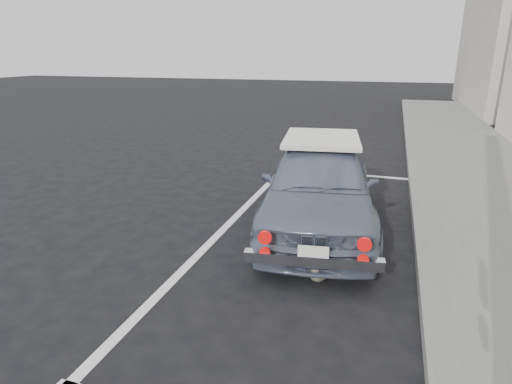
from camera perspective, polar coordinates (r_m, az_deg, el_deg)
ground at (r=3.89m, az=-7.73°, el=-22.37°), size 80.00×80.00×0.00m
pline_front at (r=9.53m, az=11.83°, el=2.35°), size 3.00×0.12×0.01m
pline_side at (r=6.58m, az=-3.83°, el=-4.44°), size 0.12×7.00×0.01m
retro_coupe at (r=6.40m, az=8.44°, el=1.19°), size 2.11×4.13×1.34m
cat at (r=5.06m, az=8.43°, el=-10.39°), size 0.28×0.48×0.26m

